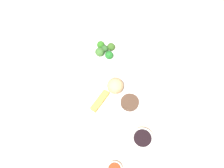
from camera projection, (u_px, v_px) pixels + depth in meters
name	position (u px, v px, depth m)	size (l,w,h in m)	color
tabletop	(117.00, 108.00, 1.23)	(2.20, 2.20, 0.02)	beige
main_plate	(115.00, 103.00, 1.22)	(0.26, 0.26, 0.02)	white
rice_scoop	(115.00, 86.00, 1.22)	(0.08, 0.08, 0.08)	tan
spring_roll	(100.00, 101.00, 1.21)	(0.11, 0.03, 0.03)	gold
crab_rangoon_wonton	(114.00, 116.00, 1.18)	(0.07, 0.08, 0.01)	beige
stir_fry_heap	(130.00, 102.00, 1.21)	(0.08, 0.08, 0.02)	#4B3426
broccoli_plate	(105.00, 52.00, 1.36)	(0.20, 0.20, 0.01)	white
broccoli_floret_0	(109.00, 55.00, 1.32)	(0.04, 0.04, 0.04)	#1F6D24
broccoli_floret_1	(111.00, 47.00, 1.34)	(0.04, 0.04, 0.04)	#356020
broccoli_floret_2	(101.00, 45.00, 1.35)	(0.04, 0.04, 0.04)	#2C711D
broccoli_floret_3	(100.00, 52.00, 1.33)	(0.05, 0.05, 0.05)	#3A6C2D
broccoli_floret_4	(105.00, 49.00, 1.34)	(0.04, 0.04, 0.04)	#2F5C29
soy_sauce_bowl	(142.00, 140.00, 1.13)	(0.09, 0.09, 0.04)	white
soy_sauce_bowl_liquid	(143.00, 138.00, 1.11)	(0.08, 0.08, 0.00)	black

